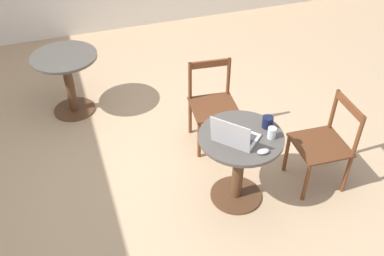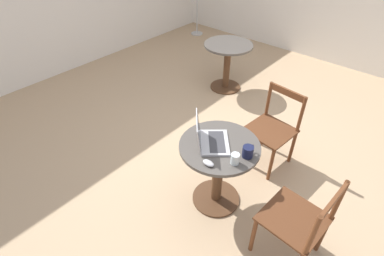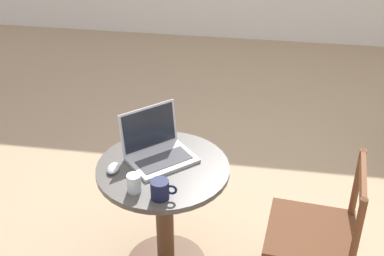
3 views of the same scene
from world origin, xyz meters
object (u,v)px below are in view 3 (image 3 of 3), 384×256
(chair_near_right, at_px, (319,234))
(drinking_glass, at_px, (134,183))
(mouse, at_px, (113,168))
(mug, at_px, (160,189))
(laptop, at_px, (158,149))
(cafe_table_near, at_px, (164,199))

(chair_near_right, height_order, drinking_glass, chair_near_right)
(mouse, height_order, mug, mug)
(laptop, xyz_separation_m, mouse, (-0.20, -0.15, -0.04))
(cafe_table_near, height_order, chair_near_right, chair_near_right)
(cafe_table_near, distance_m, chair_near_right, 0.84)
(mug, bearing_deg, cafe_table_near, 99.04)
(cafe_table_near, relative_size, chair_near_right, 0.83)
(laptop, relative_size, mouse, 4.31)
(chair_near_right, xyz_separation_m, mouse, (-1.08, 0.01, 0.29))
(laptop, bearing_deg, mouse, -142.79)
(mouse, height_order, drinking_glass, drinking_glass)
(mug, bearing_deg, mouse, 148.14)
(laptop, bearing_deg, cafe_table_near, -62.38)
(mug, distance_m, drinking_glass, 0.14)
(mouse, bearing_deg, laptop, 37.21)
(mouse, bearing_deg, mug, -31.86)
(mouse, xyz_separation_m, mug, (0.29, -0.18, 0.03))
(laptop, relative_size, drinking_glass, 4.61)
(chair_near_right, xyz_separation_m, drinking_glass, (-0.93, -0.13, 0.32))
(cafe_table_near, relative_size, mug, 5.47)
(chair_near_right, relative_size, mug, 6.58)
(chair_near_right, xyz_separation_m, mug, (-0.79, -0.16, 0.32))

